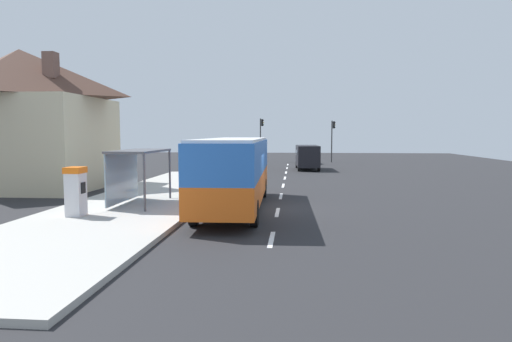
% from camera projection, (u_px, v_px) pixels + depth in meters
% --- Properties ---
extents(ground_plane, '(56.00, 92.00, 0.04)m').
position_uv_depth(ground_plane, '(282.00, 178.00, 34.29)').
color(ground_plane, '#262628').
extents(sidewalk_platform, '(6.20, 30.00, 0.18)m').
position_uv_depth(sidewalk_platform, '(151.00, 198.00, 22.92)').
color(sidewalk_platform, '#ADAAA3').
rests_on(sidewalk_platform, ground).
extents(lane_stripe_seg_0, '(0.16, 2.20, 0.01)m').
position_uv_depth(lane_stripe_seg_0, '(271.00, 239.00, 14.41)').
color(lane_stripe_seg_0, silver).
rests_on(lane_stripe_seg_0, ground).
extents(lane_stripe_seg_1, '(0.16, 2.20, 0.01)m').
position_uv_depth(lane_stripe_seg_1, '(277.00, 212.00, 19.38)').
color(lane_stripe_seg_1, silver).
rests_on(lane_stripe_seg_1, ground).
extents(lane_stripe_seg_2, '(0.16, 2.20, 0.01)m').
position_uv_depth(lane_stripe_seg_2, '(281.00, 196.00, 24.34)').
color(lane_stripe_seg_2, silver).
rests_on(lane_stripe_seg_2, ground).
extents(lane_stripe_seg_3, '(0.16, 2.20, 0.01)m').
position_uv_depth(lane_stripe_seg_3, '(283.00, 186.00, 29.30)').
color(lane_stripe_seg_3, silver).
rests_on(lane_stripe_seg_3, ground).
extents(lane_stripe_seg_4, '(0.16, 2.20, 0.01)m').
position_uv_depth(lane_stripe_seg_4, '(285.00, 178.00, 34.27)').
color(lane_stripe_seg_4, silver).
rests_on(lane_stripe_seg_4, ground).
extents(lane_stripe_seg_5, '(0.16, 2.20, 0.01)m').
position_uv_depth(lane_stripe_seg_5, '(286.00, 172.00, 39.23)').
color(lane_stripe_seg_5, silver).
rests_on(lane_stripe_seg_5, ground).
extents(lane_stripe_seg_6, '(0.16, 2.20, 0.01)m').
position_uv_depth(lane_stripe_seg_6, '(287.00, 168.00, 44.20)').
color(lane_stripe_seg_6, silver).
rests_on(lane_stripe_seg_6, ground).
extents(lane_stripe_seg_7, '(0.16, 2.20, 0.01)m').
position_uv_depth(lane_stripe_seg_7, '(288.00, 165.00, 49.16)').
color(lane_stripe_seg_7, silver).
rests_on(lane_stripe_seg_7, ground).
extents(bus, '(2.76, 11.06, 3.21)m').
position_uv_depth(bus, '(235.00, 169.00, 20.03)').
color(bus, orange).
rests_on(bus, ground).
extents(white_van, '(2.22, 5.28, 2.30)m').
position_uv_depth(white_van, '(307.00, 156.00, 42.29)').
color(white_van, black).
rests_on(white_van, ground).
extents(sedan_near, '(2.02, 4.49, 1.52)m').
position_uv_depth(sedan_near, '(306.00, 157.00, 51.00)').
color(sedan_near, '#B7B7BC').
rests_on(sedan_near, ground).
extents(ticket_machine, '(0.66, 0.76, 1.94)m').
position_uv_depth(ticket_machine, '(76.00, 191.00, 17.50)').
color(ticket_machine, silver).
rests_on(ticket_machine, sidewalk_platform).
extents(recycling_bin_blue, '(0.52, 0.52, 0.95)m').
position_uv_depth(recycling_bin_blue, '(190.00, 189.00, 22.18)').
color(recycling_bin_blue, blue).
rests_on(recycling_bin_blue, sidewalk_platform).
extents(recycling_bin_green, '(0.52, 0.52, 0.95)m').
position_uv_depth(recycling_bin_green, '(193.00, 188.00, 22.88)').
color(recycling_bin_green, green).
rests_on(recycling_bin_green, sidewalk_platform).
extents(traffic_light_near_side, '(0.49, 0.28, 4.96)m').
position_uv_depth(traffic_light_near_side, '(333.00, 135.00, 52.97)').
color(traffic_light_near_side, '#2D2D2D').
rests_on(traffic_light_near_side, ground).
extents(traffic_light_far_side, '(0.49, 0.28, 5.27)m').
position_uv_depth(traffic_light_far_side, '(261.00, 133.00, 54.49)').
color(traffic_light_far_side, '#2D2D2D').
rests_on(traffic_light_far_side, ground).
extents(house_behind_platform, '(9.89, 7.90, 8.54)m').
position_uv_depth(house_behind_platform, '(22.00, 118.00, 27.33)').
color(house_behind_platform, '#C6B793').
rests_on(house_behind_platform, ground).
extents(bus_shelter, '(1.80, 4.00, 2.50)m').
position_uv_depth(bus_shelter, '(133.00, 163.00, 20.44)').
color(bus_shelter, '#4C4C51').
rests_on(bus_shelter, sidewalk_platform).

